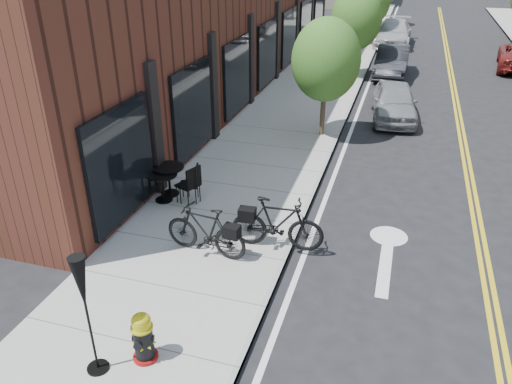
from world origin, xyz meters
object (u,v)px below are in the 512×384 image
(patio_umbrella, at_px, (83,292))
(parked_car_b, at_px, (392,61))
(bistro_set_b, at_px, (163,183))
(parked_car_a, at_px, (394,102))
(parked_car_c, at_px, (393,33))
(fire_hydrant, at_px, (143,337))
(bistro_set_c, at_px, (169,176))
(bicycle_left, at_px, (205,231))
(bicycle_right, at_px, (277,224))

(patio_umbrella, distance_m, parked_car_b, 20.58)
(bistro_set_b, bearing_deg, parked_car_a, 43.17)
(parked_car_b, distance_m, parked_car_c, 7.57)
(fire_hydrant, relative_size, parked_car_a, 0.24)
(patio_umbrella, relative_size, parked_car_c, 0.41)
(parked_car_a, bearing_deg, bistro_set_b, -127.43)
(bistro_set_c, distance_m, patio_umbrella, 5.97)
(parked_car_a, relative_size, parked_car_b, 0.92)
(parked_car_c, bearing_deg, bistro_set_c, -100.59)
(bicycle_left, bearing_deg, fire_hydrant, 10.40)
(bistro_set_b, bearing_deg, fire_hydrant, -82.43)
(bistro_set_c, height_order, parked_car_b, parked_car_b)
(fire_hydrant, relative_size, bicycle_left, 0.50)
(fire_hydrant, xyz_separation_m, parked_car_c, (2.31, 27.44, 0.19))
(bistro_set_c, bearing_deg, fire_hydrant, -46.02)
(bistro_set_b, xyz_separation_m, parked_car_b, (4.75, 14.96, 0.08))
(bicycle_right, relative_size, parked_car_a, 0.52)
(bistro_set_b, bearing_deg, parked_car_b, 56.95)
(patio_umbrella, xyz_separation_m, parked_car_c, (2.92, 27.86, -0.89))
(fire_hydrant, distance_m, bistro_set_b, 5.34)
(bicycle_right, height_order, parked_car_a, bicycle_right)
(bicycle_right, xyz_separation_m, bistro_set_b, (-3.30, 1.24, -0.12))
(fire_hydrant, height_order, bicycle_left, bicycle_left)
(bistro_set_c, bearing_deg, patio_umbrella, -53.04)
(patio_umbrella, height_order, parked_car_a, patio_umbrella)
(bicycle_left, relative_size, bicycle_right, 0.93)
(fire_hydrant, xyz_separation_m, parked_car_a, (3.11, 13.44, 0.10))
(patio_umbrella, bearing_deg, parked_car_c, 84.02)
(bistro_set_c, relative_size, parked_car_c, 0.38)
(fire_hydrant, distance_m, parked_car_c, 27.54)
(bicycle_left, distance_m, parked_car_a, 10.90)
(bistro_set_c, bearing_deg, bistro_set_b, -67.61)
(parked_car_a, bearing_deg, bicycle_left, -113.55)
(bistro_set_c, relative_size, parked_car_b, 0.46)
(patio_umbrella, bearing_deg, bicycle_left, 82.78)
(patio_umbrella, bearing_deg, bicycle_right, 66.03)
(bicycle_left, height_order, bistro_set_c, bicycle_left)
(parked_car_a, bearing_deg, parked_car_b, 87.95)
(bicycle_left, xyz_separation_m, bistro_set_c, (-1.92, 2.24, -0.04))
(bistro_set_b, bearing_deg, bicycle_right, -36.09)
(fire_hydrant, distance_m, bistro_set_c, 5.67)
(bicycle_left, xyz_separation_m, bistro_set_b, (-1.92, 1.88, -0.07))
(bistro_set_c, bearing_deg, parked_car_c, 101.16)
(parked_car_a, xyz_separation_m, parked_car_b, (-0.45, 6.44, 0.03))
(parked_car_a, bearing_deg, bistro_set_c, -128.54)
(bicycle_left, relative_size, bistro_set_c, 0.97)
(parked_car_b, height_order, parked_car_c, parked_car_c)
(fire_hydrant, relative_size, bistro_set_c, 0.48)
(bicycle_right, bearing_deg, parked_car_b, -9.39)
(bicycle_right, distance_m, parked_car_b, 16.27)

